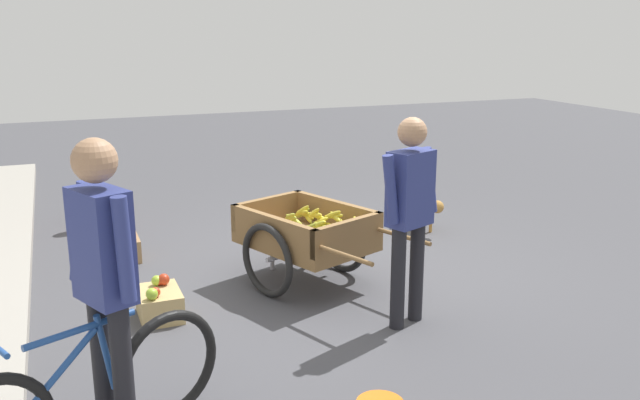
# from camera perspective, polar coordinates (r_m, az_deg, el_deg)

# --- Properties ---
(ground_plane) EXTENTS (24.00, 24.00, 0.00)m
(ground_plane) POSITION_cam_1_polar(r_m,az_deg,el_deg) (6.14, 0.79, -6.69)
(ground_plane) COLOR #47474C
(fruit_cart) EXTENTS (1.81, 1.31, 0.72)m
(fruit_cart) POSITION_cam_1_polar(r_m,az_deg,el_deg) (5.90, -1.10, -3.08)
(fruit_cart) COLOR olive
(fruit_cart) RESTS_ON ground
(vendor_person) EXTENTS (0.31, 0.56, 1.60)m
(vendor_person) POSITION_cam_1_polar(r_m,az_deg,el_deg) (5.00, 7.62, -0.33)
(vendor_person) COLOR black
(vendor_person) RESTS_ON ground
(bicycle) EXTENTS (0.77, 1.54, 0.85)m
(bicycle) POSITION_cam_1_polar(r_m,az_deg,el_deg) (3.86, -19.11, -15.38)
(bicycle) COLOR black
(bicycle) RESTS_ON ground
(cyclist_person) EXTENTS (0.48, 0.33, 1.70)m
(cyclist_person) POSITION_cam_1_polar(r_m,az_deg,el_deg) (3.65, -17.87, -5.43)
(cyclist_person) COLOR black
(cyclist_person) RESTS_ON ground
(dog) EXTENTS (0.66, 0.29, 0.40)m
(dog) POSITION_cam_1_polar(r_m,az_deg,el_deg) (7.53, 8.63, -0.65)
(dog) COLOR #AD7A38
(dog) RESTS_ON ground
(fire_hydrant) EXTENTS (0.25, 0.25, 0.67)m
(fire_hydrant) POSITION_cam_1_polar(r_m,az_deg,el_deg) (7.97, -18.82, 0.04)
(fire_hydrant) COLOR red
(fire_hydrant) RESTS_ON ground
(apple_crate) EXTENTS (0.44, 0.32, 0.32)m
(apple_crate) POSITION_cam_1_polar(r_m,az_deg,el_deg) (6.89, -16.40, -3.80)
(apple_crate) COLOR #99754C
(apple_crate) RESTS_ON ground
(mixed_fruit_crate) EXTENTS (0.44, 0.32, 0.31)m
(mixed_fruit_crate) POSITION_cam_1_polar(r_m,az_deg,el_deg) (5.48, -13.46, -8.42)
(mixed_fruit_crate) COLOR tan
(mixed_fruit_crate) RESTS_ON ground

